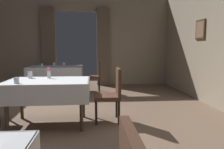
# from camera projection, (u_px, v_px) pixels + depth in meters

# --- Properties ---
(ground) EXTENTS (10.08, 10.08, 0.00)m
(ground) POSITION_uv_depth(u_px,v_px,m) (59.00, 126.00, 3.64)
(ground) COLOR #7A604C
(wall_back) EXTENTS (6.40, 0.27, 3.00)m
(wall_back) POSITION_uv_depth(u_px,v_px,m) (76.00, 41.00, 7.60)
(wall_back) COLOR tan
(wall_back) RESTS_ON ground
(dining_table_mid) EXTENTS (1.35, 0.94, 0.75)m
(dining_table_mid) POSITION_uv_depth(u_px,v_px,m) (48.00, 86.00, 3.66)
(dining_table_mid) COLOR #4C3D2D
(dining_table_mid) RESTS_ON ground
(dining_table_far) EXTENTS (1.52, 0.93, 0.75)m
(dining_table_far) POSITION_uv_depth(u_px,v_px,m) (56.00, 70.00, 6.41)
(dining_table_far) COLOR #4C3D2D
(dining_table_far) RESTS_ON ground
(chair_mid_right) EXTENTS (0.44, 0.44, 0.93)m
(chair_mid_right) POSITION_uv_depth(u_px,v_px,m) (112.00, 92.00, 3.85)
(chair_mid_right) COLOR black
(chair_mid_right) RESTS_ON ground
(chair_far_right) EXTENTS (0.44, 0.44, 0.93)m
(chair_far_right) POSITION_uv_depth(u_px,v_px,m) (95.00, 74.00, 6.44)
(chair_far_right) COLOR black
(chair_far_right) RESTS_ON ground
(flower_vase_mid) EXTENTS (0.07, 0.07, 0.19)m
(flower_vase_mid) POSITION_uv_depth(u_px,v_px,m) (49.00, 72.00, 3.88)
(flower_vase_mid) COLOR silver
(flower_vase_mid) RESTS_ON dining_table_mid
(glass_mid_b) EXTENTS (0.08, 0.08, 0.12)m
(glass_mid_b) POSITION_uv_depth(u_px,v_px,m) (30.00, 75.00, 3.91)
(glass_mid_b) COLOR silver
(glass_mid_b) RESTS_ON dining_table_mid
(glass_mid_c) EXTENTS (0.08, 0.08, 0.09)m
(glass_mid_c) POSITION_uv_depth(u_px,v_px,m) (17.00, 80.00, 3.31)
(glass_mid_c) COLOR silver
(glass_mid_c) RESTS_ON dining_table_mid
(glass_far_a) EXTENTS (0.08, 0.08, 0.12)m
(glass_far_a) POSITION_uv_depth(u_px,v_px,m) (54.00, 64.00, 6.46)
(glass_far_a) COLOR silver
(glass_far_a) RESTS_ON dining_table_far
(glass_far_b) EXTENTS (0.07, 0.07, 0.09)m
(glass_far_b) POSITION_uv_depth(u_px,v_px,m) (42.00, 65.00, 6.36)
(glass_far_b) COLOR silver
(glass_far_b) RESTS_ON dining_table_far
(glass_far_c) EXTENTS (0.08, 0.08, 0.10)m
(glass_far_c) POSITION_uv_depth(u_px,v_px,m) (64.00, 64.00, 6.61)
(glass_far_c) COLOR silver
(glass_far_c) RESTS_ON dining_table_far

